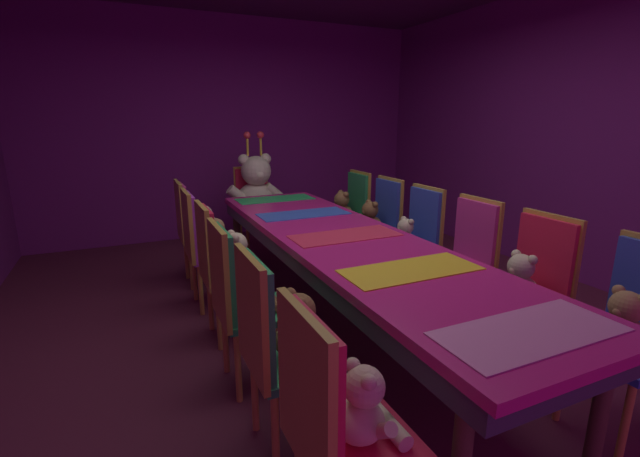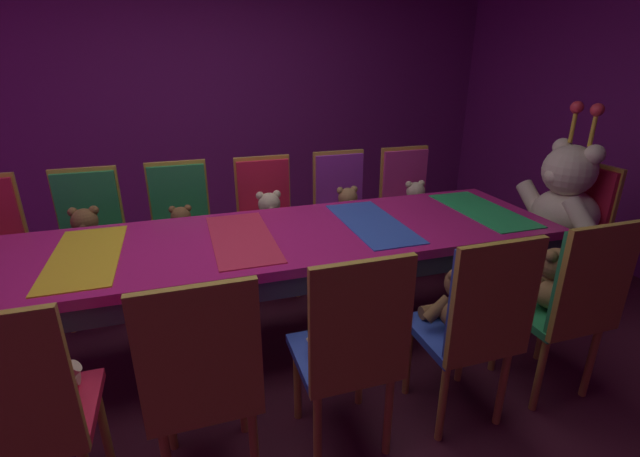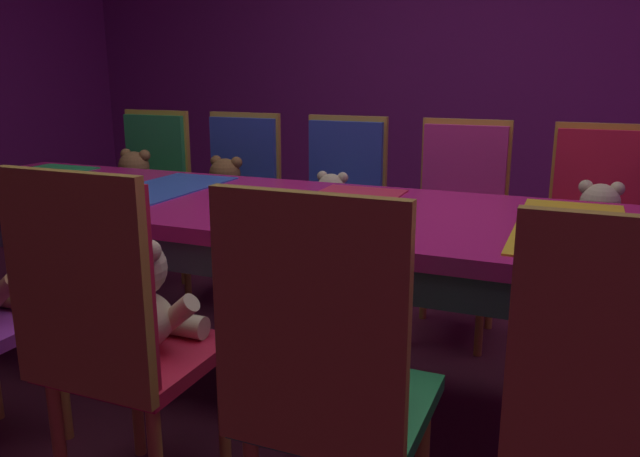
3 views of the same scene
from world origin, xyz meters
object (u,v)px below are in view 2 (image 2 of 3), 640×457
chair_right_4 (479,318)px  teddy_left_2 (182,228)px  chair_right_2 (202,372)px  teddy_right_4 (459,302)px  teddy_left_1 (87,236)px  chair_right_1 (16,408)px  teddy_right_3 (340,326)px  throne_chair (577,218)px  teddy_right_5 (552,282)px  chair_left_1 (91,228)px  teddy_left_3 (270,217)px  chair_right_3 (353,342)px  teddy_left_5 (415,202)px  chair_left_4 (341,202)px  teddy_left_4 (348,209)px  banquet_table (243,252)px  teddy_right_1 (29,380)px  king_teddy_bear (562,199)px  chair_left_3 (266,210)px  chair_left_2 (181,218)px  chair_right_5 (576,296)px  chair_left_5 (406,196)px

chair_right_4 → teddy_left_2: bearing=36.8°
chair_right_2 → teddy_right_4: size_ratio=2.91×
teddy_left_1 → chair_right_2: (1.57, 0.61, 0.00)m
teddy_left_2 → chair_right_1: size_ratio=0.29×
teddy_right_3 → throne_chair: size_ratio=0.30×
chair_right_1 → teddy_right_5: chair_right_1 is taller
chair_left_1 → teddy_left_3: chair_left_1 is taller
chair_right_3 → teddy_left_5: bearing=-36.3°
chair_right_2 → chair_right_3: (-0.01, 0.58, 0.00)m
chair_left_4 → teddy_left_4: chair_left_4 is taller
banquet_table → teddy_left_1: size_ratio=10.56×
chair_right_3 → teddy_right_4: (-0.14, 0.58, -0.00)m
teddy_left_4 → teddy_right_5: bearing=20.8°
teddy_right_4 → throne_chair: (-0.73, 1.46, 0.00)m
teddy_left_2 → teddy_left_4: (0.00, 1.21, 0.01)m
teddy_left_3 → chair_right_4: bearing=20.7°
teddy_right_1 → king_teddy_bear: (-0.72, 3.04, 0.16)m
chair_left_3 → teddy_right_5: size_ratio=2.81×
teddy_left_5 → teddy_right_4: size_ratio=0.93×
king_teddy_bear → chair_left_2: bearing=-19.2°
chair_right_4 → teddy_right_4: size_ratio=2.91×
teddy_left_1 → teddy_right_5: size_ratio=0.97×
teddy_right_5 → chair_right_5: bearing=180.0°
teddy_left_1 → chair_left_4: chair_left_4 is taller
teddy_left_2 → banquet_table: bearing=23.1°
teddy_left_5 → teddy_right_3: 1.85m
teddy_left_2 → chair_right_5: (1.58, 1.75, 0.02)m
teddy_left_2 → chair_right_5: size_ratio=0.29×
teddy_left_4 → teddy_right_3: (1.44, -0.59, -0.01)m
banquet_table → teddy_left_1: (-0.70, -0.89, -0.06)m
chair_left_5 → chair_right_3: size_ratio=1.00×
teddy_right_3 → teddy_right_4: (0.00, 0.58, 0.02)m
teddy_right_3 → teddy_right_5: size_ratio=0.84×
banquet_table → chair_right_2: size_ratio=3.66×
chair_left_3 → chair_right_2: same height
teddy_right_1 → chair_right_3: 1.17m
teddy_left_1 → teddy_left_5: size_ratio=1.09×
teddy_left_5 → teddy_left_1: bearing=-89.6°
teddy_left_2 → king_teddy_bear: 2.59m
teddy_left_3 → chair_right_3: chair_right_3 is taller
chair_right_2 → chair_right_3: size_ratio=1.00×
teddy_left_4 → chair_right_1: chair_right_1 is taller
teddy_left_1 → chair_right_1: chair_right_1 is taller
chair_left_1 → teddy_right_4: 2.37m
chair_right_4 → teddy_right_4: 0.15m
teddy_right_5 → throne_chair: size_ratio=0.36×
chair_right_1 → teddy_right_4: 1.75m
throne_chair → teddy_right_3: bearing=19.5°
chair_left_1 → chair_right_2: bearing=19.5°
banquet_table → teddy_left_4: teddy_left_4 is taller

